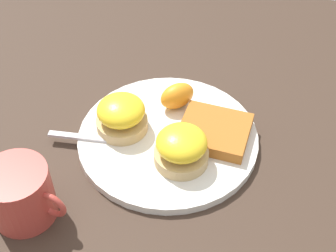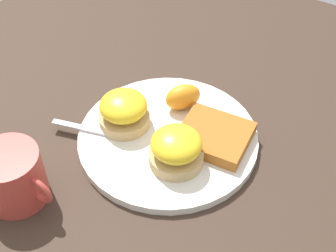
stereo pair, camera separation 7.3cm
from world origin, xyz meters
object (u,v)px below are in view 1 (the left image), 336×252
(hashbrown_patty, at_px, (214,131))
(cup, at_px, (21,194))
(orange_wedge, at_px, (177,96))
(fork, at_px, (129,142))
(sandwich_benedict_right, at_px, (181,148))
(sandwich_benedict_left, at_px, (121,115))

(hashbrown_patty, bearing_deg, cup, -129.45)
(orange_wedge, distance_m, fork, 0.12)
(sandwich_benedict_right, distance_m, cup, 0.23)
(hashbrown_patty, distance_m, orange_wedge, 0.09)
(sandwich_benedict_left, bearing_deg, cup, -105.21)
(orange_wedge, xyz_separation_m, fork, (-0.03, -0.11, -0.02))
(hashbrown_patty, xyz_separation_m, cup, (-0.19, -0.23, 0.02))
(sandwich_benedict_left, relative_size, cup, 0.70)
(hashbrown_patty, distance_m, cup, 0.30)
(sandwich_benedict_right, relative_size, hashbrown_patty, 0.77)
(sandwich_benedict_right, xyz_separation_m, cup, (-0.16, -0.16, 0.00))
(sandwich_benedict_left, height_order, sandwich_benedict_right, same)
(sandwich_benedict_right, height_order, fork, sandwich_benedict_right)
(sandwich_benedict_right, relative_size, orange_wedge, 1.37)
(orange_wedge, bearing_deg, sandwich_benedict_left, -125.35)
(sandwich_benedict_left, relative_size, sandwich_benedict_right, 1.00)
(fork, relative_size, cup, 1.91)
(sandwich_benedict_right, relative_size, cup, 0.70)
(orange_wedge, bearing_deg, sandwich_benedict_right, -63.97)
(hashbrown_patty, relative_size, cup, 0.91)
(sandwich_benedict_left, relative_size, orange_wedge, 1.37)
(fork, bearing_deg, sandwich_benedict_left, 134.25)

